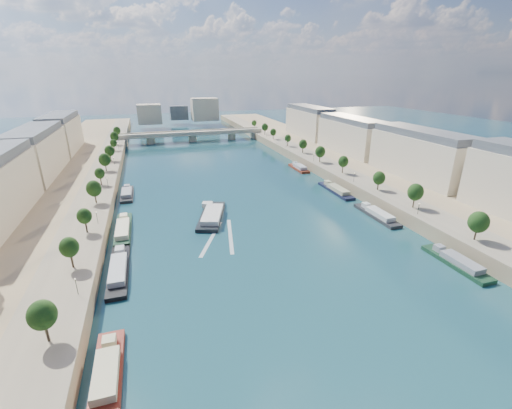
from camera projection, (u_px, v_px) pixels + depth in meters
ground at (233, 193)px, 154.68m from camera, size 700.00×700.00×0.00m
quay_left at (54, 206)px, 133.52m from camera, size 44.00×520.00×5.00m
quay_right at (370, 175)px, 174.04m from camera, size 44.00×520.00×5.00m
pave_left at (94, 196)px, 136.82m from camera, size 14.00×520.00×0.10m
pave_right at (345, 172)px, 168.90m from camera, size 14.00×520.00×0.10m
trees_left at (98, 181)px, 137.21m from camera, size 4.80×268.80×8.26m
trees_right at (332, 157)px, 175.28m from camera, size 4.80×268.80×8.26m
lamps_left at (103, 196)px, 128.21m from camera, size 0.36×200.36×4.28m
lamps_right at (332, 165)px, 171.10m from camera, size 0.36×200.36×4.28m
buildings_left at (16, 166)px, 135.51m from camera, size 16.00×226.00×23.20m
buildings_right at (381, 142)px, 183.35m from camera, size 16.00×226.00×23.20m
skyline at (183, 111)px, 345.55m from camera, size 79.00×42.00×22.00m
bridge at (192, 135)px, 270.79m from camera, size 112.00×12.00×8.15m
tour_barge at (212, 215)px, 128.30m from camera, size 15.73×28.15×3.73m
wake at (221, 237)px, 113.88m from camera, size 15.51×25.75×0.04m
moored_barges_left at (118, 273)px, 91.57m from camera, size 5.00×156.95×3.60m
moored_barges_right at (382, 218)px, 126.23m from camera, size 5.00×165.88×3.60m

